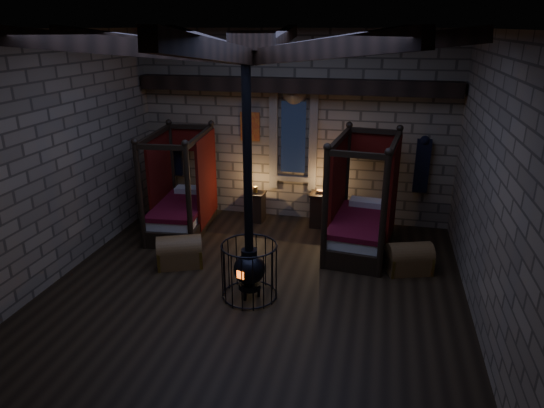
% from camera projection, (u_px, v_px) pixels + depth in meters
% --- Properties ---
extents(room, '(7.02, 7.02, 4.29)m').
position_uv_depth(room, '(253.00, 62.00, 7.07)').
color(room, black).
rests_on(room, ground).
extents(bed_left, '(1.28, 2.16, 2.16)m').
position_uv_depth(bed_left, '(182.00, 206.00, 10.58)').
color(bed_left, black).
rests_on(bed_left, ground).
extents(bed_right, '(1.36, 2.27, 2.26)m').
position_uv_depth(bed_right, '(361.00, 222.00, 9.67)').
color(bed_right, black).
rests_on(bed_right, ground).
extents(trunk_left, '(0.95, 0.79, 0.60)m').
position_uv_depth(trunk_left, '(180.00, 252.00, 9.05)').
color(trunk_left, brown).
rests_on(trunk_left, ground).
extents(trunk_right, '(0.91, 0.73, 0.58)m').
position_uv_depth(trunk_right, '(409.00, 259.00, 8.81)').
color(trunk_right, brown).
rests_on(trunk_right, ground).
extents(nightstand_left, '(0.45, 0.43, 0.83)m').
position_uv_depth(nightstand_left, '(256.00, 206.00, 11.09)').
color(nightstand_left, black).
rests_on(nightstand_left, ground).
extents(nightstand_right, '(0.48, 0.46, 0.84)m').
position_uv_depth(nightstand_right, '(321.00, 209.00, 10.79)').
color(nightstand_right, black).
rests_on(nightstand_right, ground).
extents(stove, '(0.92, 0.92, 4.05)m').
position_uv_depth(stove, '(249.00, 264.00, 7.88)').
color(stove, black).
rests_on(stove, ground).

